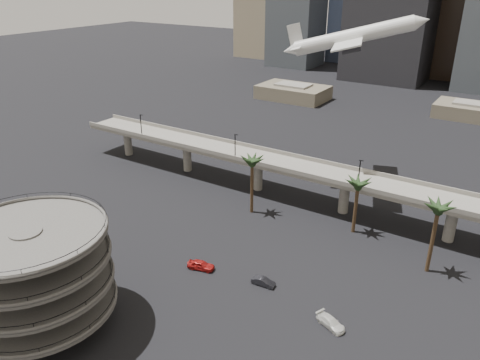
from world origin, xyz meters
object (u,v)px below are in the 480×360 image
Objects in this scene: overpass at (300,171)px; car_c at (331,322)px; car_a at (201,265)px; car_b at (263,282)px; airborne_jet at (352,37)px; parking_ramp at (34,270)px.

car_c is at bearing -56.94° from overpass.
car_a reaches higher than car_b.
airborne_jet is at bearing 42.70° from car_c.
car_a is at bearing -115.58° from airborne_jet.
airborne_jet is at bearing 1.34° from car_b.
car_a is at bearing -93.46° from overpass.
parking_ramp is 5.37× the size of car_b.
car_c is at bearing -107.48° from car_a.
car_a is 1.19× the size of car_b.
airborne_jet is (4.16, 14.47, 28.19)m from overpass.
airborne_jet is (17.16, 73.47, 25.70)m from parking_ramp.
car_a reaches higher than car_c.
car_b is at bearing 49.40° from parking_ramp.
car_b is 0.84× the size of car_c.
overpass is at bearing -124.36° from airborne_jet.
car_a is (-6.25, -49.03, -34.70)m from airborne_jet.
parking_ramp reaches higher than car_a.
parking_ramp is at bearing 134.06° from car_b.
car_b is at bearing -101.63° from airborne_jet.
parking_ramp is at bearing -102.43° from overpass.
airborne_jet is 6.35× the size of car_a.
overpass is 34.59m from car_b.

